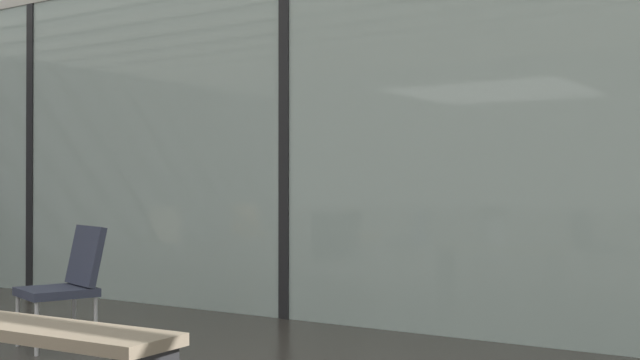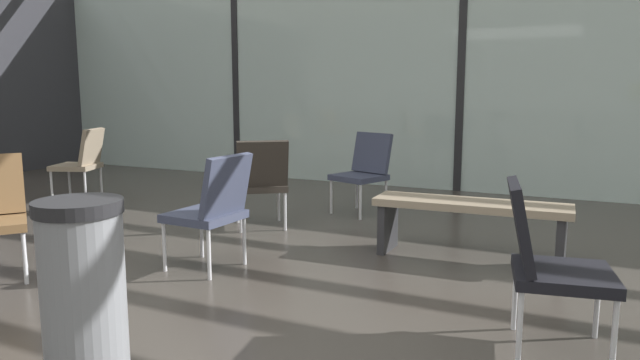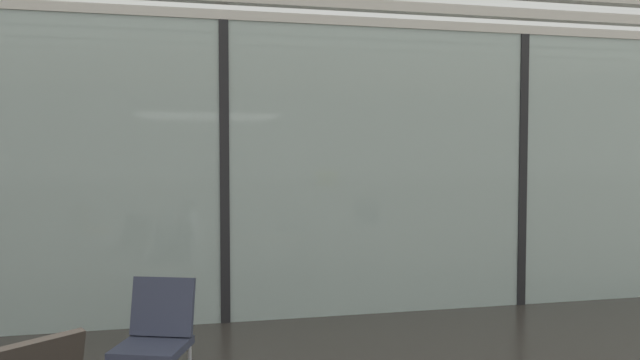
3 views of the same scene
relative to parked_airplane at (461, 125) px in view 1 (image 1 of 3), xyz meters
name	(u,v)px [view 1 (image 1 of 3)]	position (x,y,z in m)	size (l,w,h in m)	color
glass_curtain_wall	(287,136)	(0.44, -4.88, -0.44)	(14.00, 0.08, 3.21)	#A3B7B2
window_mullion_0	(33,147)	(-3.06, -4.88, -0.44)	(0.10, 0.12, 3.21)	black
window_mullion_1	(287,136)	(0.44, -4.88, -0.44)	(0.10, 0.12, 3.21)	black
parked_airplane	(461,125)	(0.00, 0.00, 0.00)	(13.94, 4.09, 4.09)	silver
lounge_chair_7	(69,278)	(-0.18, -6.76, -1.55)	(0.63, 0.65, 0.87)	#33384C
waiting_bench	(45,347)	(1.23, -8.06, -1.68)	(1.52, 0.47, 0.47)	#7F705B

